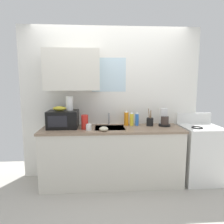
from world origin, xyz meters
name	(u,v)px	position (x,y,z in m)	size (l,w,h in m)	color
kitchen_wall_assembly	(104,97)	(-0.11, 0.31, 1.35)	(2.95, 0.42, 2.50)	white
counter_unit	(112,155)	(0.00, 0.00, 0.46)	(2.18, 0.63, 0.90)	silver
sink_faucet	(109,119)	(-0.03, 0.24, 1.00)	(0.03, 0.03, 0.20)	#B2B5BA
stove_range	(200,153)	(1.44, 0.00, 0.46)	(0.60, 0.60, 1.08)	white
microwave	(63,119)	(-0.76, 0.05, 1.04)	(0.46, 0.35, 0.27)	black
banana_bunch	(59,108)	(-0.81, 0.05, 1.20)	(0.20, 0.11, 0.07)	gold
paper_towel_roll	(70,103)	(-0.66, 0.10, 1.28)	(0.11, 0.11, 0.22)	white
coffee_maker	(164,119)	(0.86, 0.11, 1.00)	(0.19, 0.21, 0.28)	black
dish_soap_bottle_orange	(126,118)	(0.25, 0.18, 1.02)	(0.07, 0.07, 0.25)	orange
dish_soap_bottle_yellow	(132,119)	(0.33, 0.16, 1.01)	(0.06, 0.06, 0.23)	yellow
dish_soap_bottle_blue	(137,119)	(0.42, 0.16, 1.01)	(0.06, 0.06, 0.23)	blue
cereal_canister	(85,122)	(-0.42, -0.05, 1.01)	(0.10, 0.10, 0.22)	red
mug_white	(89,127)	(-0.35, -0.14, 0.95)	(0.08, 0.08, 0.10)	white
utensil_crock	(150,122)	(0.63, 0.12, 0.97)	(0.11, 0.11, 0.28)	black
small_bowl	(104,129)	(-0.13, -0.20, 0.93)	(0.13, 0.13, 0.07)	beige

